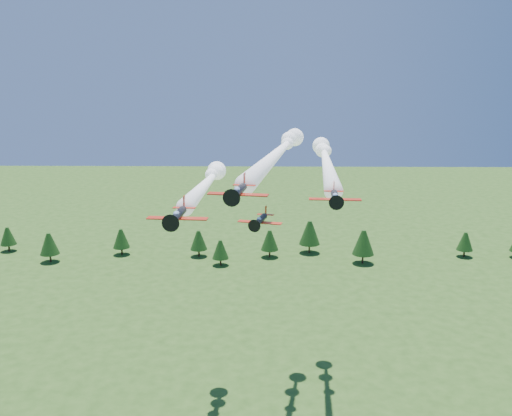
{
  "coord_description": "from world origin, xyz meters",
  "views": [
    {
      "loc": [
        2.92,
        -73.34,
        61.7
      ],
      "look_at": [
        1.65,
        0.0,
        44.0
      ],
      "focal_mm": 40.0,
      "sensor_mm": 36.0,
      "label": 1
    }
  ],
  "objects_px": {
    "plane_lead": "(279,151)",
    "plane_left": "(208,182)",
    "plane_right": "(326,160)",
    "plane_slot": "(260,220)"
  },
  "relations": [
    {
      "from": "plane_lead",
      "to": "plane_left",
      "type": "bearing_deg",
      "value": -175.94
    },
    {
      "from": "plane_lead",
      "to": "plane_left",
      "type": "height_order",
      "value": "plane_lead"
    },
    {
      "from": "plane_right",
      "to": "plane_slot",
      "type": "relative_size",
      "value": 7.93
    },
    {
      "from": "plane_slot",
      "to": "plane_right",
      "type": "bearing_deg",
      "value": 78.06
    },
    {
      "from": "plane_lead",
      "to": "plane_slot",
      "type": "relative_size",
      "value": 8.44
    },
    {
      "from": "plane_slot",
      "to": "plane_lead",
      "type": "bearing_deg",
      "value": 94.29
    },
    {
      "from": "plane_left",
      "to": "plane_lead",
      "type": "bearing_deg",
      "value": -1.15
    },
    {
      "from": "plane_lead",
      "to": "plane_right",
      "type": "xyz_separation_m",
      "value": [
        8.7,
        6.29,
        -2.36
      ]
    },
    {
      "from": "plane_lead",
      "to": "plane_slot",
      "type": "height_order",
      "value": "plane_lead"
    },
    {
      "from": "plane_lead",
      "to": "plane_right",
      "type": "height_order",
      "value": "plane_lead"
    }
  ]
}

